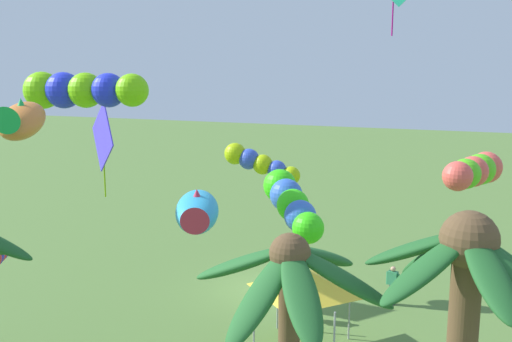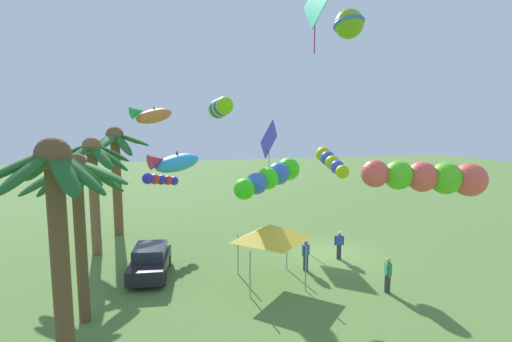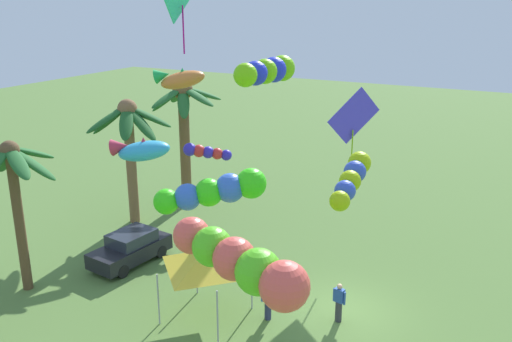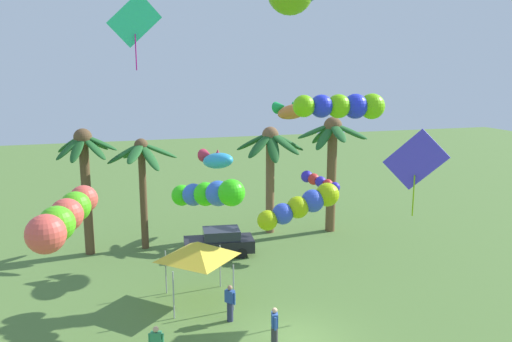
{
  "view_description": "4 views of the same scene",
  "coord_description": "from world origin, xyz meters",
  "px_view_note": "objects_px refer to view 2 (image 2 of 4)",
  "views": [
    {
      "loc": [
        -7.42,
        22.86,
        9.74
      ],
      "look_at": [
        -0.81,
        3.47,
        5.8
      ],
      "focal_mm": 42.31,
      "sensor_mm": 36.0,
      "label": 1
    },
    {
      "loc": [
        -19.4,
        9.58,
        7.54
      ],
      "look_at": [
        0.15,
        4.52,
        5.04
      ],
      "focal_mm": 26.26,
      "sensor_mm": 36.0,
      "label": 2
    },
    {
      "loc": [
        -18.77,
        -5.85,
        11.9
      ],
      "look_at": [
        0.33,
        4.11,
        5.12
      ],
      "focal_mm": 38.85,
      "sensor_mm": 36.0,
      "label": 3
    },
    {
      "loc": [
        -6.67,
        -17.0,
        10.4
      ],
      "look_at": [
        -0.01,
        5.07,
        5.8
      ],
      "focal_mm": 36.11,
      "sensor_mm": 36.0,
      "label": 4
    }
  ],
  "objects_px": {
    "spectator_0": "(388,275)",
    "festival_tent": "(270,232)",
    "spectator_2": "(339,245)",
    "palm_tree_0": "(79,194)",
    "kite_tube_9": "(428,177)",
    "kite_fish_7": "(174,162)",
    "kite_ball_1": "(349,24)",
    "palm_tree_3": "(56,205)",
    "kite_tube_4": "(270,177)",
    "kite_diamond_6": "(315,5)",
    "kite_tube_0": "(160,180)",
    "spectator_1": "(306,255)",
    "kite_tube_2": "(220,108)",
    "palm_tree_2": "(116,156)",
    "parked_car_0": "(150,261)",
    "palm_tree_1": "(93,167)",
    "kite_diamond_5": "(269,140)",
    "kite_fish_3": "(152,115)",
    "kite_tube_8": "(331,161)"
  },
  "relations": [
    {
      "from": "spectator_0",
      "to": "festival_tent",
      "type": "xyz_separation_m",
      "value": [
        2.39,
        4.82,
        1.65
      ]
    },
    {
      "from": "spectator_2",
      "to": "festival_tent",
      "type": "relative_size",
      "value": 0.56
    },
    {
      "from": "palm_tree_0",
      "to": "spectator_0",
      "type": "height_order",
      "value": "palm_tree_0"
    },
    {
      "from": "kite_tube_9",
      "to": "kite_fish_7",
      "type": "bearing_deg",
      "value": 51.29
    },
    {
      "from": "kite_ball_1",
      "to": "palm_tree_3",
      "type": "bearing_deg",
      "value": 118.93
    },
    {
      "from": "kite_tube_4",
      "to": "kite_diamond_6",
      "type": "distance_m",
      "value": 7.73
    },
    {
      "from": "spectator_0",
      "to": "kite_tube_4",
      "type": "relative_size",
      "value": 0.43
    },
    {
      "from": "palm_tree_3",
      "to": "kite_tube_0",
      "type": "xyz_separation_m",
      "value": [
        12.82,
        -2.88,
        -1.19
      ]
    },
    {
      "from": "spectator_1",
      "to": "kite_tube_2",
      "type": "relative_size",
      "value": 0.34
    },
    {
      "from": "palm_tree_2",
      "to": "kite_tube_9",
      "type": "height_order",
      "value": "palm_tree_2"
    },
    {
      "from": "festival_tent",
      "to": "kite_ball_1",
      "type": "distance_m",
      "value": 11.81
    },
    {
      "from": "spectator_0",
      "to": "kite_ball_1",
      "type": "height_order",
      "value": "kite_ball_1"
    },
    {
      "from": "kite_tube_0",
      "to": "kite_tube_2",
      "type": "relative_size",
      "value": 0.49
    },
    {
      "from": "kite_tube_2",
      "to": "spectator_0",
      "type": "bearing_deg",
      "value": -148.85
    },
    {
      "from": "palm_tree_0",
      "to": "parked_car_0",
      "type": "distance_m",
      "value": 6.24
    },
    {
      "from": "spectator_0",
      "to": "kite_fish_7",
      "type": "bearing_deg",
      "value": 65.1
    },
    {
      "from": "festival_tent",
      "to": "kite_tube_4",
      "type": "bearing_deg",
      "value": -16.57
    },
    {
      "from": "palm_tree_0",
      "to": "kite_diamond_6",
      "type": "relative_size",
      "value": 2.27
    },
    {
      "from": "palm_tree_1",
      "to": "kite_tube_4",
      "type": "distance_m",
      "value": 10.55
    },
    {
      "from": "palm_tree_3",
      "to": "palm_tree_2",
      "type": "bearing_deg",
      "value": -0.39
    },
    {
      "from": "spectator_2",
      "to": "kite_ball_1",
      "type": "height_order",
      "value": "kite_ball_1"
    },
    {
      "from": "palm_tree_3",
      "to": "spectator_1",
      "type": "xyz_separation_m",
      "value": [
        5.72,
        -10.12,
        -4.41
      ]
    },
    {
      "from": "spectator_0",
      "to": "kite_diamond_5",
      "type": "bearing_deg",
      "value": 10.73
    },
    {
      "from": "kite_fish_3",
      "to": "kite_tube_4",
      "type": "xyz_separation_m",
      "value": [
        -5.86,
        -5.5,
        -3.06
      ]
    },
    {
      "from": "kite_tube_2",
      "to": "spectator_2",
      "type": "bearing_deg",
      "value": -133.05
    },
    {
      "from": "spectator_2",
      "to": "kite_diamond_5",
      "type": "height_order",
      "value": "kite_diamond_5"
    },
    {
      "from": "festival_tent",
      "to": "palm_tree_1",
      "type": "bearing_deg",
      "value": 54.18
    },
    {
      "from": "kite_fish_7",
      "to": "kite_diamond_6",
      "type": "bearing_deg",
      "value": -128.27
    },
    {
      "from": "spectator_1",
      "to": "kite_fish_7",
      "type": "xyz_separation_m",
      "value": [
        0.93,
        6.5,
        4.92
      ]
    },
    {
      "from": "palm_tree_1",
      "to": "kite_tube_0",
      "type": "xyz_separation_m",
      "value": [
        1.74,
        -3.66,
        -1.13
      ]
    },
    {
      "from": "palm_tree_2",
      "to": "kite_fish_7",
      "type": "distance_m",
      "value": 9.02
    },
    {
      "from": "spectator_2",
      "to": "kite_ball_1",
      "type": "distance_m",
      "value": 12.08
    },
    {
      "from": "kite_fish_7",
      "to": "spectator_0",
      "type": "bearing_deg",
      "value": -114.9
    },
    {
      "from": "parked_car_0",
      "to": "kite_tube_2",
      "type": "xyz_separation_m",
      "value": [
        5.21,
        -4.47,
        7.86
      ]
    },
    {
      "from": "festival_tent",
      "to": "kite_tube_8",
      "type": "xyz_separation_m",
      "value": [
        3.09,
        -4.56,
        2.98
      ]
    },
    {
      "from": "kite_tube_2",
      "to": "spectator_1",
      "type": "bearing_deg",
      "value": -152.99
    },
    {
      "from": "palm_tree_0",
      "to": "kite_tube_4",
      "type": "distance_m",
      "value": 8.37
    },
    {
      "from": "kite_tube_2",
      "to": "kite_tube_4",
      "type": "height_order",
      "value": "kite_tube_2"
    },
    {
      "from": "spectator_0",
      "to": "kite_ball_1",
      "type": "relative_size",
      "value": 0.8
    },
    {
      "from": "palm_tree_0",
      "to": "spectator_1",
      "type": "bearing_deg",
      "value": -75.43
    },
    {
      "from": "kite_tube_0",
      "to": "kite_fish_7",
      "type": "xyz_separation_m",
      "value": [
        -6.17,
        -0.73,
        1.7
      ]
    },
    {
      "from": "palm_tree_0",
      "to": "palm_tree_3",
      "type": "bearing_deg",
      "value": -179.91
    },
    {
      "from": "palm_tree_3",
      "to": "kite_tube_8",
      "type": "relative_size",
      "value": 2.26
    },
    {
      "from": "palm_tree_2",
      "to": "spectator_0",
      "type": "xyz_separation_m",
      "value": [
        -12.54,
        -12.63,
        -4.66
      ]
    },
    {
      "from": "parked_car_0",
      "to": "kite_tube_0",
      "type": "distance_m",
      "value": 6.67
    },
    {
      "from": "palm_tree_1",
      "to": "palm_tree_2",
      "type": "distance_m",
      "value": 3.98
    },
    {
      "from": "palm_tree_3",
      "to": "kite_fish_7",
      "type": "distance_m",
      "value": 7.59
    },
    {
      "from": "spectator_0",
      "to": "spectator_2",
      "type": "bearing_deg",
      "value": 1.99
    },
    {
      "from": "spectator_0",
      "to": "kite_diamond_6",
      "type": "bearing_deg",
      "value": 89.91
    },
    {
      "from": "palm_tree_2",
      "to": "kite_tube_8",
      "type": "height_order",
      "value": "palm_tree_2"
    }
  ]
}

